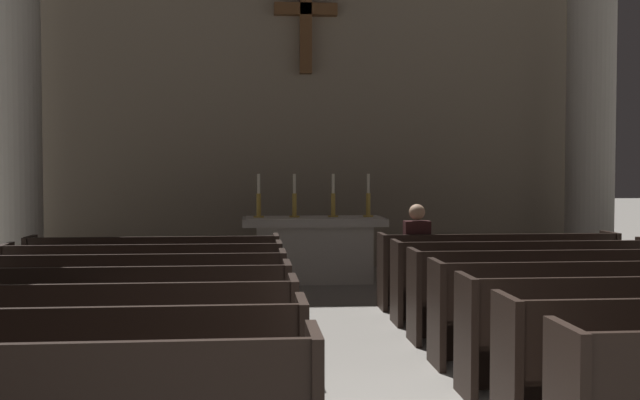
{
  "coord_description": "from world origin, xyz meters",
  "views": [
    {
      "loc": [
        -0.99,
        -3.99,
        1.77
      ],
      "look_at": [
        0.0,
        7.05,
        1.32
      ],
      "focal_mm": 44.24,
      "sensor_mm": 36.0,
      "label": 1
    }
  ],
  "objects_px": {
    "pew_right_row_4": "(598,311)",
    "candlestick_outer_right": "(368,203)",
    "pew_left_row_4": "(115,319)",
    "pew_right_row_7": "(498,270)",
    "pew_right_row_5": "(557,294)",
    "candlestick_outer_left": "(259,204)",
    "column_left_third": "(15,72)",
    "pew_left_row_7": "(155,274)",
    "pew_right_row_6": "(524,281)",
    "altar": "(314,248)",
    "candlestick_inner_left": "(294,203)",
    "pew_left_row_5": "(131,300)",
    "lone_worshipper": "(415,253)",
    "candlestick_inner_right": "(333,203)",
    "column_right_third": "(591,78)",
    "pew_left_row_3": "(92,344)",
    "pew_left_row_2": "(61,379)",
    "pew_left_row_6": "(144,286)"
  },
  "relations": [
    {
      "from": "pew_right_row_4",
      "to": "candlestick_outer_right",
      "type": "relative_size",
      "value": 4.52
    },
    {
      "from": "pew_left_row_4",
      "to": "pew_right_row_7",
      "type": "height_order",
      "value": "same"
    },
    {
      "from": "pew_right_row_5",
      "to": "candlestick_outer_left",
      "type": "relative_size",
      "value": 4.52
    },
    {
      "from": "pew_right_row_5",
      "to": "column_left_third",
      "type": "height_order",
      "value": "column_left_third"
    },
    {
      "from": "pew_left_row_7",
      "to": "candlestick_outer_right",
      "type": "relative_size",
      "value": 4.52
    },
    {
      "from": "pew_right_row_6",
      "to": "altar",
      "type": "height_order",
      "value": "altar"
    },
    {
      "from": "column_left_third",
      "to": "candlestick_inner_left",
      "type": "xyz_separation_m",
      "value": [
        4.24,
        -0.29,
        -2.01
      ]
    },
    {
      "from": "pew_left_row_5",
      "to": "lone_worshipper",
      "type": "height_order",
      "value": "lone_worshipper"
    },
    {
      "from": "pew_right_row_4",
      "to": "candlestick_inner_right",
      "type": "relative_size",
      "value": 4.52
    },
    {
      "from": "candlestick_inner_left",
      "to": "candlestick_outer_right",
      "type": "height_order",
      "value": "same"
    },
    {
      "from": "pew_left_row_4",
      "to": "altar",
      "type": "distance_m",
      "value": 5.71
    },
    {
      "from": "column_right_third",
      "to": "altar",
      "type": "bearing_deg",
      "value": -176.39
    },
    {
      "from": "pew_right_row_4",
      "to": "column_right_third",
      "type": "height_order",
      "value": "column_right_third"
    },
    {
      "from": "pew_left_row_5",
      "to": "pew_right_row_5",
      "type": "height_order",
      "value": "same"
    },
    {
      "from": "pew_left_row_3",
      "to": "candlestick_inner_right",
      "type": "xyz_separation_m",
      "value": [
        2.45,
        6.25,
        0.75
      ]
    },
    {
      "from": "candlestick_inner_right",
      "to": "lone_worshipper",
      "type": "relative_size",
      "value": 0.51
    },
    {
      "from": "altar",
      "to": "candlestick_outer_right",
      "type": "distance_m",
      "value": 1.09
    },
    {
      "from": "pew_right_row_5",
      "to": "column_left_third",
      "type": "distance_m",
      "value": 8.58
    },
    {
      "from": "pew_left_row_4",
      "to": "candlestick_inner_left",
      "type": "distance_m",
      "value": 5.65
    },
    {
      "from": "pew_left_row_2",
      "to": "altar",
      "type": "relative_size",
      "value": 1.37
    },
    {
      "from": "column_right_third",
      "to": "candlestick_inner_left",
      "type": "distance_m",
      "value": 5.25
    },
    {
      "from": "pew_left_row_3",
      "to": "pew_left_row_4",
      "type": "bearing_deg",
      "value": 90.0
    },
    {
      "from": "pew_left_row_4",
      "to": "candlestick_outer_left",
      "type": "distance_m",
      "value": 5.5
    },
    {
      "from": "candlestick_inner_right",
      "to": "pew_left_row_4",
      "type": "bearing_deg",
      "value": -114.81
    },
    {
      "from": "candlestick_inner_left",
      "to": "candlestick_inner_right",
      "type": "height_order",
      "value": "same"
    },
    {
      "from": "pew_right_row_4",
      "to": "candlestick_outer_right",
      "type": "height_order",
      "value": "candlestick_outer_right"
    },
    {
      "from": "pew_right_row_5",
      "to": "column_left_third",
      "type": "bearing_deg",
      "value": 145.36
    },
    {
      "from": "candlestick_outer_left",
      "to": "column_left_third",
      "type": "bearing_deg",
      "value": 175.56
    },
    {
      "from": "column_right_third",
      "to": "pew_right_row_4",
      "type": "bearing_deg",
      "value": -113.25
    },
    {
      "from": "column_left_third",
      "to": "candlestick_outer_left",
      "type": "relative_size",
      "value": 9.91
    },
    {
      "from": "pew_left_row_2",
      "to": "candlestick_inner_right",
      "type": "bearing_deg",
      "value": 71.25
    },
    {
      "from": "column_right_third",
      "to": "candlestick_inner_right",
      "type": "bearing_deg",
      "value": -176.13
    },
    {
      "from": "pew_left_row_2",
      "to": "pew_left_row_5",
      "type": "relative_size",
      "value": 1.0
    },
    {
      "from": "pew_right_row_6",
      "to": "candlestick_outer_right",
      "type": "bearing_deg",
      "value": 110.99
    },
    {
      "from": "pew_right_row_7",
      "to": "pew_right_row_6",
      "type": "bearing_deg",
      "value": -90.0
    },
    {
      "from": "altar",
      "to": "pew_left_row_5",
      "type": "bearing_deg",
      "value": -116.34
    },
    {
      "from": "candlestick_outer_left",
      "to": "candlestick_inner_left",
      "type": "height_order",
      "value": "same"
    },
    {
      "from": "pew_right_row_7",
      "to": "pew_left_row_7",
      "type": "bearing_deg",
      "value": 180.0
    },
    {
      "from": "pew_right_row_5",
      "to": "candlestick_inner_left",
      "type": "distance_m",
      "value": 5.03
    },
    {
      "from": "pew_right_row_7",
      "to": "pew_left_row_3",
      "type": "bearing_deg",
      "value": -138.28
    },
    {
      "from": "pew_left_row_5",
      "to": "pew_right_row_7",
      "type": "height_order",
      "value": "same"
    },
    {
      "from": "pew_left_row_6",
      "to": "candlestick_inner_left",
      "type": "bearing_deg",
      "value": 61.34
    },
    {
      "from": "pew_left_row_4",
      "to": "column_left_third",
      "type": "bearing_deg",
      "value": 113.25
    },
    {
      "from": "pew_left_row_7",
      "to": "pew_right_row_4",
      "type": "height_order",
      "value": "same"
    },
    {
      "from": "candlestick_outer_right",
      "to": "column_right_third",
      "type": "bearing_deg",
      "value": 4.44
    },
    {
      "from": "pew_left_row_6",
      "to": "pew_right_row_4",
      "type": "xyz_separation_m",
      "value": [
        4.29,
        -1.91,
        0.0
      ]
    },
    {
      "from": "pew_right_row_5",
      "to": "candlestick_inner_right",
      "type": "xyz_separation_m",
      "value": [
        -1.85,
        4.33,
        0.75
      ]
    },
    {
      "from": "column_left_third",
      "to": "candlestick_inner_right",
      "type": "relative_size",
      "value": 9.91
    },
    {
      "from": "candlestick_outer_left",
      "to": "candlestick_inner_right",
      "type": "distance_m",
      "value": 1.15
    },
    {
      "from": "pew_right_row_7",
      "to": "pew_right_row_4",
      "type": "bearing_deg",
      "value": -90.0
    }
  ]
}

